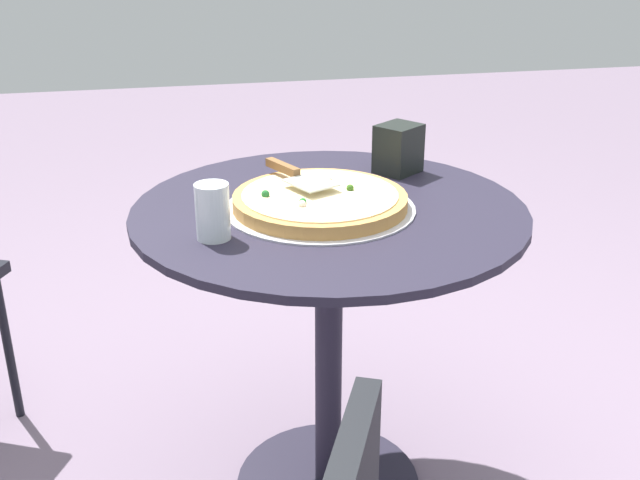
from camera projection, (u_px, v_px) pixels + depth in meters
name	position (u px, v px, depth m)	size (l,w,h in m)	color
patio_table	(329.00, 291.00, 1.68)	(0.83, 0.83, 0.74)	#231F30
pizza_on_tray	(320.00, 201.00, 1.58)	(0.40, 0.40, 0.05)	silver
pizza_server	(296.00, 174.00, 1.63)	(0.13, 0.21, 0.02)	silver
drinking_cup	(213.00, 212.00, 1.42)	(0.07, 0.07, 0.11)	white
napkin_dispenser	(398.00, 149.00, 1.79)	(0.10, 0.08, 0.12)	black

